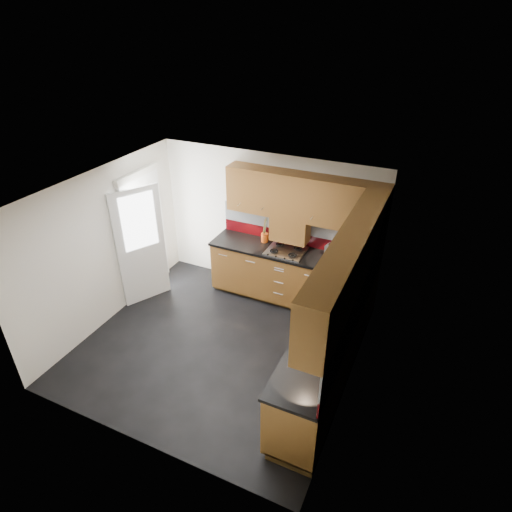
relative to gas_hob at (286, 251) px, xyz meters
The scene contains 14 objects.
room 1.63m from the gas_hob, 107.03° to the right, with size 4.00×3.80×2.64m.
base_cabinets 1.10m from the gas_hob, 50.68° to the right, with size 2.70×3.20×0.95m.
countertop 0.98m from the gas_hob, 51.77° to the right, with size 2.72×3.22×0.04m.
backsplash 1.02m from the gas_hob, 33.29° to the right, with size 2.70×3.20×0.54m.
upper_cabinets 1.36m from the gas_hob, 41.51° to the right, with size 2.50×3.20×0.72m.
extractor_hood 0.36m from the gas_hob, 90.00° to the left, with size 0.60×0.33×0.40m, color brown.
glass_cabinet 1.61m from the gas_hob, 17.77° to the right, with size 0.32×0.80×0.66m.
back_door 2.35m from the gas_hob, 162.09° to the right, with size 0.42×1.19×2.04m.
gas_hob is the anchor object (origin of this frame).
utensil_pot 0.49m from the gas_hob, 158.85° to the left, with size 0.12×0.12×0.43m.
toaster 0.75m from the gas_hob, 14.29° to the left, with size 0.27×0.21×0.18m.
food_processor 1.23m from the gas_hob, 18.52° to the right, with size 0.19×0.19×0.32m.
paper_towel 1.32m from the gas_hob, 23.45° to the right, with size 0.13×0.13×0.26m, color white.
orange_cloth 1.23m from the gas_hob, 18.45° to the right, with size 0.13×0.11×0.01m, color orange.
Camera 1 is at (2.50, -4.12, 4.32)m, focal length 30.00 mm.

